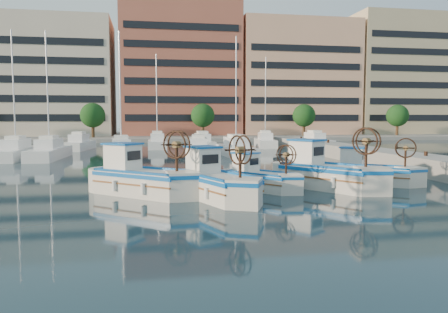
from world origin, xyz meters
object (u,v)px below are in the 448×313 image
(fishing_boat_a, at_px, (141,177))
(fishing_boat_e, at_px, (370,171))
(fishing_boat_c, at_px, (259,177))
(fishing_boat_b, at_px, (215,181))
(fishing_boat_d, at_px, (326,172))

(fishing_boat_a, distance_m, fishing_boat_e, 12.68)
(fishing_boat_e, bearing_deg, fishing_boat_c, 132.39)
(fishing_boat_b, height_order, fishing_boat_e, fishing_boat_b)
(fishing_boat_d, bearing_deg, fishing_boat_e, -17.43)
(fishing_boat_a, relative_size, fishing_boat_b, 1.00)
(fishing_boat_a, bearing_deg, fishing_boat_b, -76.13)
(fishing_boat_a, bearing_deg, fishing_boat_c, -45.29)
(fishing_boat_c, relative_size, fishing_boat_e, 0.91)
(fishing_boat_b, distance_m, fishing_boat_e, 9.72)
(fishing_boat_d, xyz_separation_m, fishing_boat_e, (3.06, 1.00, -0.17))
(fishing_boat_a, height_order, fishing_boat_e, fishing_boat_a)
(fishing_boat_e, bearing_deg, fishing_boat_a, 130.84)
(fishing_boat_a, distance_m, fishing_boat_d, 9.55)
(fishing_boat_d, height_order, fishing_boat_e, fishing_boat_d)
(fishing_boat_c, xyz_separation_m, fishing_boat_d, (3.56, -0.17, 0.23))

